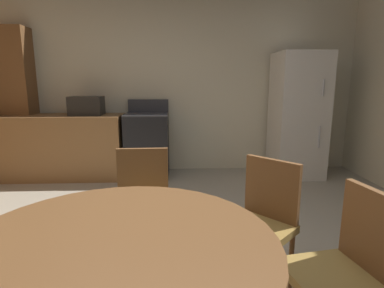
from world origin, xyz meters
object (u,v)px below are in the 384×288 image
chair_north (142,201)px  refrigerator (298,116)px  oven_range (148,145)px  microwave (87,106)px  chair_northeast (261,219)px  chair_east (348,268)px  dining_table (117,278)px

chair_north → refrigerator: bearing=136.2°
oven_range → microwave: 1.00m
oven_range → chair_north: size_ratio=1.26×
microwave → refrigerator: bearing=-1.0°
refrigerator → chair_north: refrigerator is taller
chair_northeast → chair_east: 0.60m
chair_north → chair_east: 1.37m
dining_table → chair_north: 1.05m
oven_range → refrigerator: bearing=-1.4°
dining_table → chair_northeast: chair_northeast is taller
chair_east → microwave: bearing=-65.9°
microwave → dining_table: microwave is taller
microwave → dining_table: (1.03, -3.26, -0.42)m
chair_northeast → microwave: bearing=-97.9°
chair_north → microwave: bearing=-157.0°
oven_range → refrigerator: (2.16, -0.05, 0.41)m
oven_range → dining_table: oven_range is taller
oven_range → dining_table: 3.28m
refrigerator → dining_table: 3.77m
microwave → chair_north: 2.49m
refrigerator → chair_northeast: size_ratio=2.02×
dining_table → chair_east: chair_east is taller
refrigerator → microwave: size_ratio=4.00×
refrigerator → chair_northeast: 2.80m
microwave → dining_table: 3.45m
dining_table → chair_east: 1.05m
microwave → chair_northeast: microwave is taller
microwave → chair_north: size_ratio=0.51×
chair_north → oven_range: bearing=-176.9°
chair_north → chair_east: bearing=49.1°
dining_table → chair_northeast: 1.05m
dining_table → chair_northeast: bearing=43.0°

